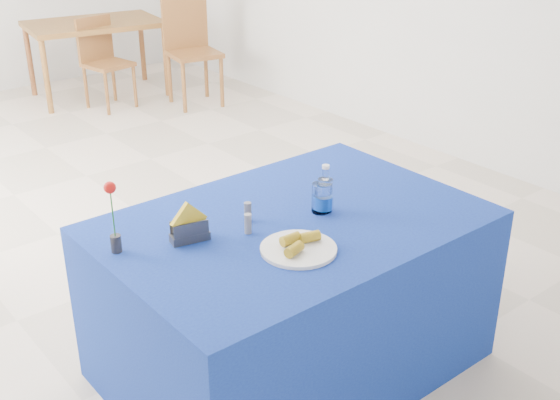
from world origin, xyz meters
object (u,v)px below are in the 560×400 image
at_px(oak_table, 94,29).
at_px(chair_bg_left, 102,56).
at_px(water_bottle, 325,196).
at_px(chair_bg_right, 190,43).
at_px(plate, 298,249).
at_px(blue_table, 292,295).

relative_size(oak_table, chair_bg_left, 1.62).
xyz_separation_m(water_bottle, oak_table, (1.14, 4.64, -0.15)).
distance_m(oak_table, chair_bg_right, 1.01).
bearing_deg(water_bottle, chair_bg_left, 76.62).
bearing_deg(plate, chair_bg_left, 73.37).
distance_m(blue_table, oak_table, 4.80).
xyz_separation_m(plate, chair_bg_left, (1.33, 4.46, -0.27)).
xyz_separation_m(plate, chair_bg_right, (2.07, 4.04, -0.18)).
height_order(oak_table, chair_bg_right, chair_bg_right).
distance_m(plate, water_bottle, 0.38).
bearing_deg(chair_bg_left, chair_bg_right, -40.02).
relative_size(blue_table, water_bottle, 7.44).
relative_size(water_bottle, chair_bg_right, 0.21).
xyz_separation_m(blue_table, water_bottle, (0.16, -0.03, 0.45)).
height_order(plate, oak_table, plate).
xyz_separation_m(plate, oak_table, (1.46, 4.84, -0.09)).
relative_size(plate, water_bottle, 1.40).
bearing_deg(plate, blue_table, 54.81).
bearing_deg(blue_table, chair_bg_left, 74.51).
bearing_deg(blue_table, plate, -125.19).
bearing_deg(blue_table, oak_table, 74.31).
height_order(blue_table, chair_bg_left, chair_bg_left).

